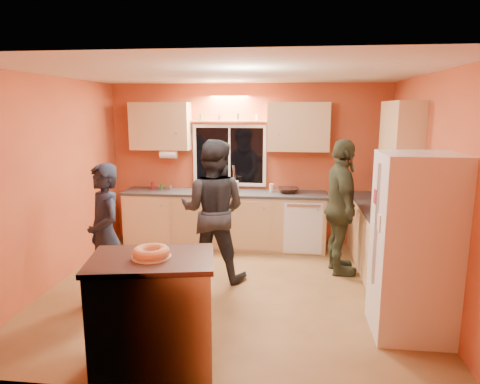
# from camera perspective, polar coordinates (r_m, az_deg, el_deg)

# --- Properties ---
(ground) EXTENTS (4.50, 4.50, 0.00)m
(ground) POSITION_cam_1_polar(r_m,az_deg,el_deg) (5.43, -1.10, -12.89)
(ground) COLOR brown
(ground) RESTS_ON ground
(room_shell) EXTENTS (4.54, 4.04, 2.61)m
(room_shell) POSITION_cam_1_polar(r_m,az_deg,el_deg) (5.39, 0.70, 4.82)
(room_shell) COLOR #CA5D33
(room_shell) RESTS_ON ground
(back_counter) EXTENTS (4.23, 0.62, 0.90)m
(back_counter) POSITION_cam_1_polar(r_m,az_deg,el_deg) (6.88, 0.90, -3.70)
(back_counter) COLOR tan
(back_counter) RESTS_ON ground
(right_counter) EXTENTS (0.62, 1.84, 0.90)m
(right_counter) POSITION_cam_1_polar(r_m,az_deg,el_deg) (5.83, 19.08, -7.05)
(right_counter) COLOR tan
(right_counter) RESTS_ON ground
(refrigerator) EXTENTS (0.72, 0.70, 1.80)m
(refrigerator) POSITION_cam_1_polar(r_m,az_deg,el_deg) (4.49, 22.20, -6.69)
(refrigerator) COLOR silver
(refrigerator) RESTS_ON ground
(island) EXTENTS (1.14, 0.88, 0.99)m
(island) POSITION_cam_1_polar(r_m,az_deg,el_deg) (3.85, -11.43, -15.39)
(island) COLOR tan
(island) RESTS_ON ground
(bundt_pastry) EXTENTS (0.31, 0.31, 0.09)m
(bundt_pastry) POSITION_cam_1_polar(r_m,az_deg,el_deg) (3.65, -11.75, -7.86)
(bundt_pastry) COLOR tan
(bundt_pastry) RESTS_ON island
(person_left) EXTENTS (0.68, 0.70, 1.62)m
(person_left) POSITION_cam_1_polar(r_m,az_deg,el_deg) (5.03, -17.51, -5.55)
(person_left) COLOR black
(person_left) RESTS_ON ground
(person_center) EXTENTS (0.96, 0.78, 1.83)m
(person_center) POSITION_cam_1_polar(r_m,az_deg,el_deg) (5.52, -3.60, -2.48)
(person_center) COLOR black
(person_center) RESTS_ON ground
(person_right) EXTENTS (0.55, 1.11, 1.82)m
(person_right) POSITION_cam_1_polar(r_m,az_deg,el_deg) (5.84, 13.34, -2.02)
(person_right) COLOR #2E3522
(person_right) RESTS_ON ground
(mixing_bowl) EXTENTS (0.39, 0.39, 0.08)m
(mixing_bowl) POSITION_cam_1_polar(r_m,az_deg,el_deg) (6.77, 6.46, 0.24)
(mixing_bowl) COLOR black
(mixing_bowl) RESTS_ON back_counter
(utensil_crock) EXTENTS (0.14, 0.14, 0.17)m
(utensil_crock) POSITION_cam_1_polar(r_m,az_deg,el_deg) (6.83, -0.75, 0.78)
(utensil_crock) COLOR beige
(utensil_crock) RESTS_ON back_counter
(potted_plant) EXTENTS (0.29, 0.26, 0.27)m
(potted_plant) POSITION_cam_1_polar(r_m,az_deg,el_deg) (5.02, 21.41, -3.20)
(potted_plant) COLOR gray
(potted_plant) RESTS_ON right_counter
(red_box) EXTENTS (0.18, 0.15, 0.07)m
(red_box) POSITION_cam_1_polar(r_m,az_deg,el_deg) (6.14, 18.62, -1.46)
(red_box) COLOR maroon
(red_box) RESTS_ON right_counter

